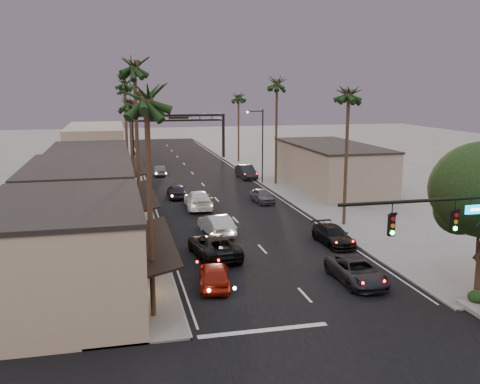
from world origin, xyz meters
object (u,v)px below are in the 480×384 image
palm_la (146,91)px  oncoming_red (214,274)px  palm_ld (125,81)px  palm_rc (239,95)px  palm_lc (130,99)px  streetlight_left (139,133)px  oncoming_pickup (214,246)px  oncoming_silver (216,225)px  traffic_signal (466,230)px  palm_rb (277,80)px  palm_ra (349,89)px  curbside_black (333,235)px  streetlight_right (260,140)px  curbside_near (357,271)px  palm_far (124,88)px  palm_lb (134,62)px  arch (179,125)px

palm_la → oncoming_red: (3.84, 3.50, -10.69)m
palm_ld → palm_rc: (17.20, 9.00, -1.95)m
palm_la → palm_lc: size_ratio=1.08×
streetlight_left → palm_rc: 17.42m
oncoming_pickup → oncoming_red: bearing=74.7°
palm_la → palm_lc: palm_la is taller
palm_ld → palm_rc: size_ratio=1.16×
streetlight_left → oncoming_silver: (4.38, -34.34, -4.51)m
traffic_signal → palm_rb: size_ratio=0.60×
palm_ra → curbside_black: size_ratio=2.75×
traffic_signal → streetlight_right: streetlight_right is taller
streetlight_right → curbside_near: streetlight_right is taller
traffic_signal → oncoming_silver: 21.73m
palm_lc → palm_far: 42.01m
oncoming_pickup → curbside_black: size_ratio=1.24×
palm_lb → palm_rb: (17.20, 22.00, -0.97)m
arch → oncoming_pickup: size_ratio=2.56×
palm_far → oncoming_pickup: bearing=-85.7°
palm_la → curbside_near: bearing=10.2°
arch → palm_lb: (-8.60, -48.00, 7.85)m
palm_ld → oncoming_red: bearing=-84.8°
oncoming_red → oncoming_silver: 11.37m
oncoming_red → curbside_black: size_ratio=0.92×
streetlight_right → palm_rb: bearing=-30.8°
arch → streetlight_left: (-6.92, -12.00, -0.20)m
oncoming_pickup → oncoming_silver: (1.24, 5.65, -0.01)m
palm_ld → oncoming_pickup: palm_ld is taller
palm_rc → oncoming_silver: bearing=-105.4°
arch → palm_lb: palm_lb is taller
palm_rb → oncoming_red: bearing=-113.0°
palm_rc → curbside_black: palm_rc is taller
arch → palm_la: size_ratio=1.15×
streetlight_right → palm_far: (-15.22, 33.00, 6.11)m
traffic_signal → palm_lc: (-14.29, 32.00, 5.39)m
oncoming_red → oncoming_pickup: oncoming_pickup is taller
palm_lc → curbside_black: size_ratio=2.55×
streetlight_right → oncoming_silver: (-9.46, -21.34, -4.51)m
arch → streetlight_right: size_ratio=1.69×
palm_rc → oncoming_pickup: size_ratio=2.05×
streetlight_right → palm_lb: bearing=-124.0°
palm_lb → palm_lc: (0.00, 14.00, -2.92)m
palm_la → palm_rb: size_ratio=0.93×
arch → palm_far: 12.96m
palm_rc → palm_lc: bearing=-121.6°
curbside_black → palm_ra: bearing=55.4°
traffic_signal → palm_ra: size_ratio=0.64×
palm_lc → oncoming_red: size_ratio=2.77×
streetlight_left → palm_rb: (15.52, -14.00, 7.09)m
oncoming_red → palm_ra: bearing=-131.3°
palm_ra → oncoming_silver: bearing=-178.2°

